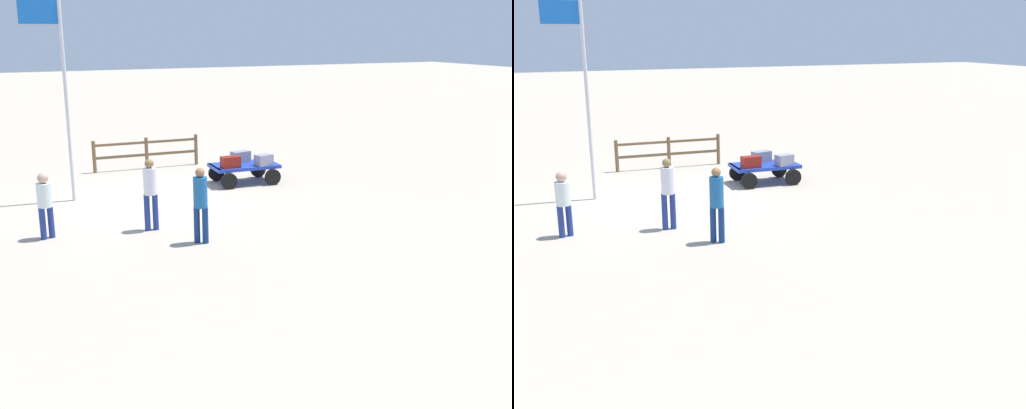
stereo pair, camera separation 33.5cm
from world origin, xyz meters
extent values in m
plane|color=#AFA18E|center=(0.00, 0.00, 0.00)|extent=(120.00, 120.00, 0.00)
cube|color=#1C37AC|center=(-3.06, -0.87, 0.55)|extent=(2.11, 1.26, 0.10)
cube|color=#1C37AC|center=(-2.08, -0.91, 0.55)|extent=(0.13, 1.11, 0.10)
cylinder|color=black|center=(-2.31, -0.30, 0.25)|extent=(0.51, 0.14, 0.50)
cylinder|color=black|center=(-2.36, -1.50, 0.25)|extent=(0.51, 0.14, 0.50)
cylinder|color=black|center=(-3.75, -0.23, 0.25)|extent=(0.51, 0.14, 0.50)
cylinder|color=black|center=(-3.81, -1.44, 0.25)|extent=(0.51, 0.14, 0.50)
cube|color=maroon|center=(-2.47, -0.56, 0.78)|extent=(0.58, 0.34, 0.35)
cube|color=gray|center=(-3.10, -1.25, 0.78)|extent=(0.65, 0.45, 0.34)
cube|color=gray|center=(-3.55, -0.48, 0.77)|extent=(0.59, 0.45, 0.33)
cylinder|color=navy|center=(0.80, 2.64, 0.44)|extent=(0.14, 0.14, 0.89)
cylinder|color=navy|center=(1.00, 2.62, 0.44)|extent=(0.14, 0.14, 0.89)
cylinder|color=silver|center=(0.90, 2.63, 1.21)|extent=(0.34, 0.34, 0.64)
sphere|color=olive|center=(0.90, 2.63, 1.64)|extent=(0.21, 0.21, 0.21)
cylinder|color=navy|center=(0.06, 4.08, 0.42)|extent=(0.14, 0.14, 0.84)
cylinder|color=navy|center=(0.21, 3.95, 0.42)|extent=(0.14, 0.14, 0.84)
cylinder|color=#1A589C|center=(0.14, 4.02, 1.18)|extent=(0.45, 0.45, 0.69)
sphere|color=#936541|center=(0.14, 4.02, 1.63)|extent=(0.21, 0.21, 0.21)
cylinder|color=navy|center=(3.18, 2.21, 0.38)|extent=(0.14, 0.14, 0.76)
cylinder|color=navy|center=(3.37, 2.27, 0.38)|extent=(0.14, 0.14, 0.76)
cylinder|color=silver|center=(3.27, 2.24, 1.04)|extent=(0.42, 0.42, 0.55)
sphere|color=tan|center=(3.27, 2.24, 1.44)|extent=(0.25, 0.25, 0.25)
cylinder|color=silver|center=(2.17, -0.94, 2.76)|extent=(0.10, 0.10, 5.52)
cube|color=blue|center=(2.71, -0.94, 5.12)|extent=(0.99, 0.04, 0.61)
cylinder|color=brown|center=(-2.63, -4.18, 0.54)|extent=(0.12, 0.12, 1.09)
cylinder|color=brown|center=(-0.84, -4.24, 0.54)|extent=(0.12, 0.12, 1.09)
cylinder|color=brown|center=(0.95, -4.29, 0.54)|extent=(0.12, 0.12, 1.09)
cube|color=brown|center=(-0.84, -4.24, 0.92)|extent=(3.58, 0.19, 0.08)
cube|color=brown|center=(-0.84, -4.24, 0.49)|extent=(3.58, 0.19, 0.08)
camera|label=1|loc=(4.64, 16.80, 4.68)|focal=43.99mm
camera|label=2|loc=(4.33, 16.94, 4.68)|focal=43.99mm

